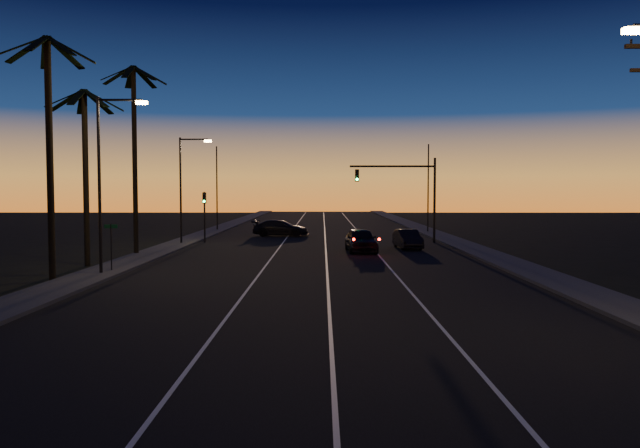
{
  "coord_description": "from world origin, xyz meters",
  "views": [
    {
      "loc": [
        0.25,
        -11.41,
        4.33
      ],
      "look_at": [
        0.13,
        20.65,
        2.6
      ],
      "focal_mm": 35.0,
      "sensor_mm": 36.0,
      "label": 1
    }
  ],
  "objects_px": {
    "lead_car": "(361,240)",
    "right_car": "(408,239)",
    "cross_car": "(281,228)",
    "signal_mast": "(406,185)"
  },
  "relations": [
    {
      "from": "right_car",
      "to": "cross_car",
      "type": "relative_size",
      "value": 0.8
    },
    {
      "from": "signal_mast",
      "to": "cross_car",
      "type": "relative_size",
      "value": 1.29
    },
    {
      "from": "right_car",
      "to": "cross_car",
      "type": "bearing_deg",
      "value": 129.36
    },
    {
      "from": "signal_mast",
      "to": "right_car",
      "type": "xyz_separation_m",
      "value": [
        -0.57,
        -5.37,
        -4.06
      ]
    },
    {
      "from": "cross_car",
      "to": "signal_mast",
      "type": "bearing_deg",
      "value": -33.38
    },
    {
      "from": "lead_car",
      "to": "cross_car",
      "type": "height_order",
      "value": "lead_car"
    },
    {
      "from": "right_car",
      "to": "lead_car",
      "type": "bearing_deg",
      "value": -146.09
    },
    {
      "from": "right_car",
      "to": "cross_car",
      "type": "xyz_separation_m",
      "value": [
        -10.25,
        12.5,
        0.06
      ]
    },
    {
      "from": "lead_car",
      "to": "right_car",
      "type": "xyz_separation_m",
      "value": [
        3.61,
        2.43,
        -0.13
      ]
    },
    {
      "from": "lead_car",
      "to": "right_car",
      "type": "height_order",
      "value": "lead_car"
    }
  ]
}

